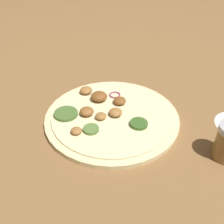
# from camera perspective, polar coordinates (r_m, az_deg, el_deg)

# --- Properties ---
(ground_plane) EXTENTS (3.00, 3.00, 0.00)m
(ground_plane) POSITION_cam_1_polar(r_m,az_deg,el_deg) (0.61, 0.00, -1.56)
(ground_plane) COLOR brown
(pizza) EXTENTS (0.31, 0.31, 0.03)m
(pizza) POSITION_cam_1_polar(r_m,az_deg,el_deg) (0.61, -0.33, -0.83)
(pizza) COLOR beige
(pizza) RESTS_ON ground_plane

